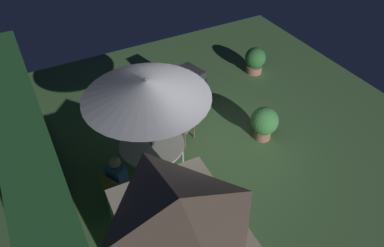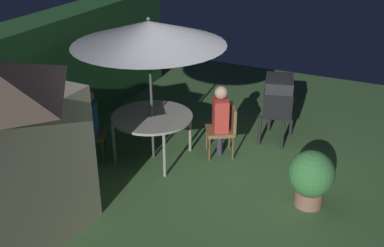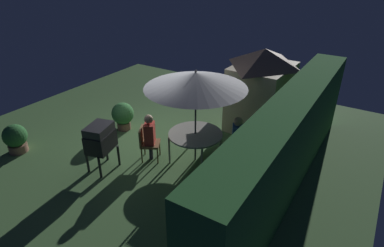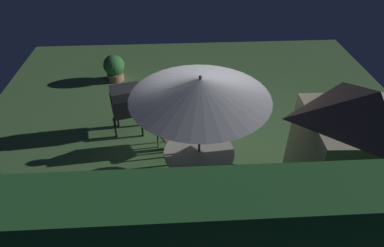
{
  "view_description": "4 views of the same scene",
  "coord_description": "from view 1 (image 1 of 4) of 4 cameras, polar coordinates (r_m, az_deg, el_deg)",
  "views": [
    {
      "loc": [
        -4.98,
        3.1,
        5.99
      ],
      "look_at": [
        0.26,
        0.29,
        0.83
      ],
      "focal_mm": 33.92,
      "sensor_mm": 36.0,
      "label": 1
    },
    {
      "loc": [
        -5.99,
        -2.3,
        4.0
      ],
      "look_at": [
        -0.19,
        0.42,
        0.96
      ],
      "focal_mm": 44.09,
      "sensor_mm": 36.0,
      "label": 2
    },
    {
      "loc": [
        6.03,
        4.91,
        4.65
      ],
      "look_at": [
        -0.13,
        1.03,
        0.86
      ],
      "focal_mm": 29.9,
      "sensor_mm": 36.0,
      "label": 3
    },
    {
      "loc": [
        0.55,
        5.99,
        5.01
      ],
      "look_at": [
        0.23,
        0.53,
        0.87
      ],
      "focal_mm": 31.09,
      "sensor_mm": 36.0,
      "label": 4
    }
  ],
  "objects": [
    {
      "name": "ground_plane",
      "position": [
        8.38,
        2.62,
        -4.74
      ],
      "size": [
        11.0,
        11.0,
        0.0
      ],
      "primitive_type": "plane",
      "color": "#47703D"
    },
    {
      "name": "hedge_backdrop",
      "position": [
        7.0,
        -22.93,
        -7.9
      ],
      "size": [
        7.5,
        0.8,
        2.16
      ],
      "color": "#28602D",
      "rests_on": "ground"
    },
    {
      "name": "patio_table",
      "position": [
        7.56,
        -6.32,
        -3.55
      ],
      "size": [
        1.35,
        1.35,
        0.78
      ],
      "color": "#B2ADA3",
      "rests_on": "ground"
    },
    {
      "name": "patio_umbrella",
      "position": [
        6.64,
        -7.23,
        5.4
      ],
      "size": [
        2.41,
        2.41,
        2.41
      ],
      "color": "#4C4C51",
      "rests_on": "ground"
    },
    {
      "name": "bbq_grill",
      "position": [
        9.1,
        -0.32,
        6.52
      ],
      "size": [
        0.8,
        0.66,
        1.2
      ],
      "color": "black",
      "rests_on": "ground"
    },
    {
      "name": "chair_near_shed",
      "position": [
        8.42,
        -1.25,
        0.43
      ],
      "size": [
        0.63,
        0.63,
        0.9
      ],
      "color": "olive",
      "rests_on": "ground"
    },
    {
      "name": "chair_far_side",
      "position": [
        7.19,
        -11.85,
        -9.83
      ],
      "size": [
        0.62,
        0.63,
        0.9
      ],
      "color": "olive",
      "rests_on": "ground"
    },
    {
      "name": "potted_plant_by_shed",
      "position": [
        8.62,
        11.29,
        0.18
      ],
      "size": [
        0.66,
        0.66,
        0.85
      ],
      "color": "#936651",
      "rests_on": "ground"
    },
    {
      "name": "potted_plant_by_grill",
      "position": [
        11.0,
        9.89,
        9.84
      ],
      "size": [
        0.61,
        0.61,
        0.79
      ],
      "color": "#936651",
      "rests_on": "ground"
    },
    {
      "name": "person_in_red",
      "position": [
        8.2,
        -1.6,
        1.5
      ],
      "size": [
        0.41,
        0.38,
        1.26
      ],
      "color": "#CC3D33",
      "rests_on": "ground"
    },
    {
      "name": "person_in_blue",
      "position": [
        7.03,
        -11.67,
        -8.03
      ],
      "size": [
        0.41,
        0.37,
        1.26
      ],
      "color": "#3866B2",
      "rests_on": "ground"
    }
  ]
}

